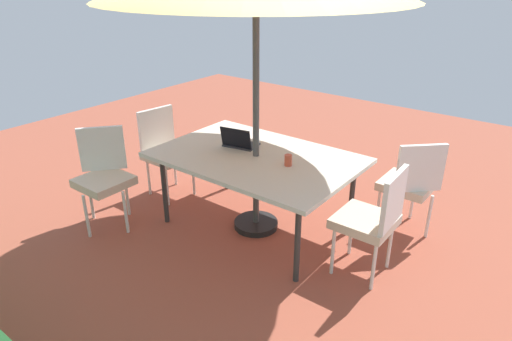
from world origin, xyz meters
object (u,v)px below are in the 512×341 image
object	(u,v)px
chair_southwest	(411,181)
dining_table	(256,160)
chair_east	(165,148)
cup	(288,160)
chair_west	(373,217)
chair_northeast	(104,173)
laptop	(239,142)

from	to	relation	value
chair_southwest	dining_table	bearing A→B (deg)	-10.37
dining_table	chair_east	bearing A→B (deg)	0.87
chair_east	cup	xyz separation A→B (m)	(-1.63, -0.01, 0.28)
chair_west	chair_southwest	distance (m)	0.83
chair_northeast	chair_southwest	bearing A→B (deg)	-16.01
chair_northeast	laptop	distance (m)	1.37
chair_northeast	laptop	bearing A→B (deg)	-6.62
chair_east	laptop	xyz separation A→B (m)	(-0.99, -0.10, 0.27)
chair_northeast	cup	bearing A→B (deg)	-22.68
chair_northeast	chair_southwest	xyz separation A→B (m)	(-2.46, -1.66, 0.00)
dining_table	laptop	world-z (taller)	laptop
chair_southwest	cup	distance (m)	1.21
chair_southwest	cup	size ratio (longest dim) A/B	9.59
chair_west	chair_northeast	xyz separation A→B (m)	(2.45, 0.82, 0.00)
chair_west	laptop	bearing A→B (deg)	-96.07
cup	dining_table	bearing A→B (deg)	-1.41
chair_southwest	laptop	world-z (taller)	laptop
chair_southwest	cup	xyz separation A→B (m)	(0.85, 0.82, 0.28)
chair_northeast	cup	xyz separation A→B (m)	(-1.61, -0.83, 0.28)
cup	chair_east	bearing A→B (deg)	0.36
chair_southwest	chair_east	xyz separation A→B (m)	(2.47, 0.84, 0.00)
dining_table	chair_west	xyz separation A→B (m)	(-1.21, 0.02, -0.18)
chair_west	cup	xyz separation A→B (m)	(0.84, -0.01, 0.28)
dining_table	chair_west	distance (m)	1.22
dining_table	cup	distance (m)	0.38
chair_west	laptop	world-z (taller)	laptop
chair_east	dining_table	bearing A→B (deg)	-81.46
dining_table	chair_northeast	xyz separation A→B (m)	(1.24, 0.84, -0.18)
chair_east	chair_northeast	bearing A→B (deg)	-171.06
dining_table	chair_east	distance (m)	1.27
laptop	chair_east	bearing A→B (deg)	-5.29
dining_table	cup	bearing A→B (deg)	178.59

